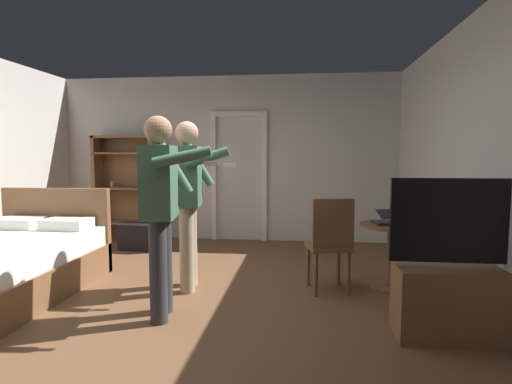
% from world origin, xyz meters
% --- Properties ---
extents(ground_plane, '(6.61, 6.61, 0.00)m').
position_xyz_m(ground_plane, '(0.00, 0.00, 0.00)').
color(ground_plane, brown).
extents(wall_back, '(5.81, 0.12, 2.71)m').
position_xyz_m(wall_back, '(0.00, 3.06, 1.36)').
color(wall_back, beige).
rests_on(wall_back, ground_plane).
extents(wall_right, '(0.12, 6.25, 2.71)m').
position_xyz_m(wall_right, '(2.84, 0.00, 1.36)').
color(wall_right, beige).
rests_on(wall_right, ground_plane).
extents(doorway_frame, '(0.93, 0.08, 2.13)m').
position_xyz_m(doorway_frame, '(0.21, 2.98, 1.22)').
color(doorway_frame, white).
rests_on(doorway_frame, ground_plane).
extents(bed, '(1.36, 2.09, 1.02)m').
position_xyz_m(bed, '(-1.74, 0.03, 0.30)').
color(bed, brown).
rests_on(bed, ground_plane).
extents(bookshelf, '(1.04, 0.32, 1.74)m').
position_xyz_m(bookshelf, '(-1.68, 2.84, 0.95)').
color(bookshelf, brown).
rests_on(bookshelf, ground_plane).
extents(tv_flatscreen, '(1.11, 0.40, 1.25)m').
position_xyz_m(tv_flatscreen, '(2.48, -0.44, 0.38)').
color(tv_flatscreen, brown).
rests_on(tv_flatscreen, ground_plane).
extents(side_table, '(0.66, 0.66, 0.70)m').
position_xyz_m(side_table, '(2.20, 0.70, 0.47)').
color(side_table, brown).
rests_on(side_table, ground_plane).
extents(laptop, '(0.37, 0.38, 0.16)m').
position_xyz_m(laptop, '(2.17, 0.65, 0.75)').
color(laptop, black).
rests_on(laptop, side_table).
extents(bottle_on_table, '(0.06, 0.06, 0.28)m').
position_xyz_m(bottle_on_table, '(2.34, 0.62, 0.82)').
color(bottle_on_table, '#1D4C2E').
rests_on(bottle_on_table, side_table).
extents(wooden_chair, '(0.50, 0.50, 0.99)m').
position_xyz_m(wooden_chair, '(1.55, 0.50, 0.54)').
color(wooden_chair, brown).
rests_on(wooden_chair, ground_plane).
extents(person_blue_shirt, '(0.72, 0.60, 1.75)m').
position_xyz_m(person_blue_shirt, '(0.05, -0.30, 1.02)').
color(person_blue_shirt, '#333338').
rests_on(person_blue_shirt, ground_plane).
extents(person_striped_shirt, '(0.70, 0.60, 1.77)m').
position_xyz_m(person_striped_shirt, '(0.07, 0.47, 1.03)').
color(person_striped_shirt, tan).
rests_on(person_striped_shirt, ground_plane).
extents(suitcase_dark, '(0.62, 0.35, 0.39)m').
position_xyz_m(suitcase_dark, '(-1.16, 2.10, 0.20)').
color(suitcase_dark, black).
rests_on(suitcase_dark, ground_plane).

